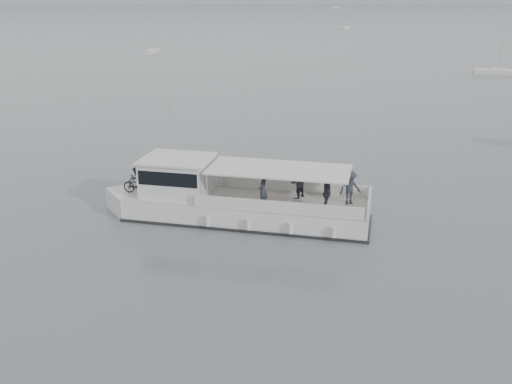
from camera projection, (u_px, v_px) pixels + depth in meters
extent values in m
plane|color=#50585E|center=(162.00, 204.00, 33.78)|extent=(1400.00, 1400.00, 0.00)
cube|color=silver|center=(247.00, 211.00, 31.32)|extent=(13.63, 7.78, 1.43)
cube|color=silver|center=(135.00, 202.00, 32.70)|extent=(3.37, 3.37, 1.43)
cube|color=beige|center=(247.00, 199.00, 31.08)|extent=(13.63, 7.78, 0.07)
cube|color=black|center=(247.00, 219.00, 31.47)|extent=(13.88, 7.98, 0.20)
cube|color=silver|center=(288.00, 186.00, 32.11)|extent=(8.33, 3.08, 0.66)
cube|color=silver|center=(277.00, 207.00, 29.00)|extent=(8.33, 3.08, 0.66)
cube|color=silver|center=(369.00, 203.00, 29.60)|extent=(1.29, 3.35, 0.66)
cube|color=silver|center=(177.00, 177.00, 31.58)|extent=(4.32, 3.99, 1.98)
cube|color=black|center=(148.00, 172.00, 31.88)|extent=(1.51, 2.80, 1.27)
cube|color=black|center=(177.00, 171.00, 31.47)|extent=(4.13, 3.96, 0.77)
cube|color=silver|center=(177.00, 159.00, 31.23)|extent=(4.60, 4.27, 0.11)
cube|color=silver|center=(279.00, 169.00, 30.11)|extent=(8.16, 5.64, 0.09)
cylinder|color=silver|center=(207.00, 190.00, 29.73)|extent=(0.08, 0.08, 1.82)
cylinder|color=silver|center=(223.00, 173.00, 32.56)|extent=(0.08, 0.08, 1.82)
cylinder|color=silver|center=(343.00, 201.00, 28.26)|extent=(0.08, 0.08, 1.82)
cylinder|color=silver|center=(347.00, 181.00, 31.09)|extent=(0.08, 0.08, 1.82)
cylinder|color=silver|center=(170.00, 129.00, 31.80)|extent=(0.04, 0.04, 2.86)
cylinder|color=silver|center=(178.00, 141.00, 30.02)|extent=(0.04, 0.04, 2.42)
cylinder|color=silver|center=(208.00, 221.00, 29.86)|extent=(0.34, 0.34, 0.55)
cylinder|color=silver|center=(248.00, 225.00, 29.40)|extent=(0.34, 0.34, 0.55)
cylinder|color=silver|center=(291.00, 228.00, 28.94)|extent=(0.34, 0.34, 0.55)
cylinder|color=silver|center=(334.00, 232.00, 28.48)|extent=(0.34, 0.34, 0.55)
imported|color=black|center=(144.00, 180.00, 32.61)|extent=(2.00, 1.26, 0.99)
imported|color=black|center=(138.00, 185.00, 31.79)|extent=(1.80, 1.05, 1.05)
imported|color=#2A2F39|center=(263.00, 190.00, 29.63)|extent=(0.63, 0.78, 1.85)
imported|color=#2A2F39|center=(297.00, 182.00, 30.93)|extent=(1.14, 1.11, 1.85)
imported|color=#2A2F39|center=(327.00, 193.00, 29.24)|extent=(0.84, 1.17, 1.85)
imported|color=#2A2F39|center=(350.00, 188.00, 30.03)|extent=(1.28, 0.85, 1.85)
cube|color=silver|center=(337.00, 7.00, 418.48)|extent=(6.43, 3.21, 0.75)
cube|color=silver|center=(337.00, 7.00, 418.37)|extent=(2.47, 2.14, 0.45)
cube|color=silver|center=(153.00, 52.00, 115.44)|extent=(2.66, 5.55, 0.75)
cube|color=silver|center=(153.00, 50.00, 115.33)|extent=(1.81, 2.11, 0.45)
cylinder|color=silver|center=(152.00, 35.00, 114.36)|extent=(0.08, 0.08, 5.86)
cube|color=silver|center=(345.00, 28.00, 188.32)|extent=(4.65, 5.53, 0.75)
cube|color=silver|center=(345.00, 27.00, 188.21)|extent=(2.39, 2.48, 0.45)
cylinder|color=silver|center=(345.00, 17.00, 187.20)|extent=(0.08, 0.08, 6.08)
cube|color=silver|center=(498.00, 72.00, 86.36)|extent=(7.24, 4.71, 0.75)
cube|color=silver|center=(498.00, 70.00, 86.26)|extent=(2.98, 2.72, 0.45)
cylinder|color=silver|center=(502.00, 44.00, 84.99)|extent=(0.08, 0.08, 7.62)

